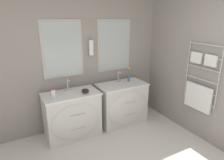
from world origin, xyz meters
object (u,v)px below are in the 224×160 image
(vanity_left, at_px, (73,115))
(amenity_bowl, at_px, (85,91))
(flower_vase, at_px, (129,76))
(vanity_right, at_px, (122,103))
(toiletry_bottle, at_px, (53,94))

(vanity_left, height_order, amenity_bowl, amenity_bowl)
(vanity_left, bearing_deg, flower_vase, 4.93)
(vanity_left, bearing_deg, vanity_right, 0.00)
(vanity_left, bearing_deg, amenity_bowl, -17.01)
(vanity_left, distance_m, flower_vase, 1.36)
(amenity_bowl, relative_size, flower_vase, 0.43)
(vanity_right, xyz_separation_m, toiletry_bottle, (-1.35, -0.05, 0.49))
(vanity_left, height_order, toiletry_bottle, toiletry_bottle)
(toiletry_bottle, distance_m, flower_vase, 1.57)
(amenity_bowl, bearing_deg, toiletry_bottle, 178.21)
(vanity_right, bearing_deg, vanity_left, 180.00)
(vanity_right, xyz_separation_m, flower_vase, (0.21, 0.11, 0.52))
(vanity_left, bearing_deg, toiletry_bottle, -170.02)
(toiletry_bottle, distance_m, amenity_bowl, 0.54)
(vanity_left, distance_m, amenity_bowl, 0.51)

